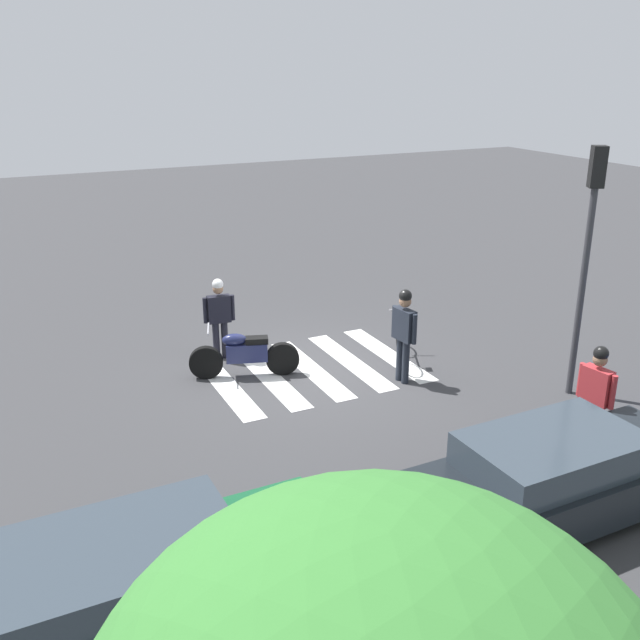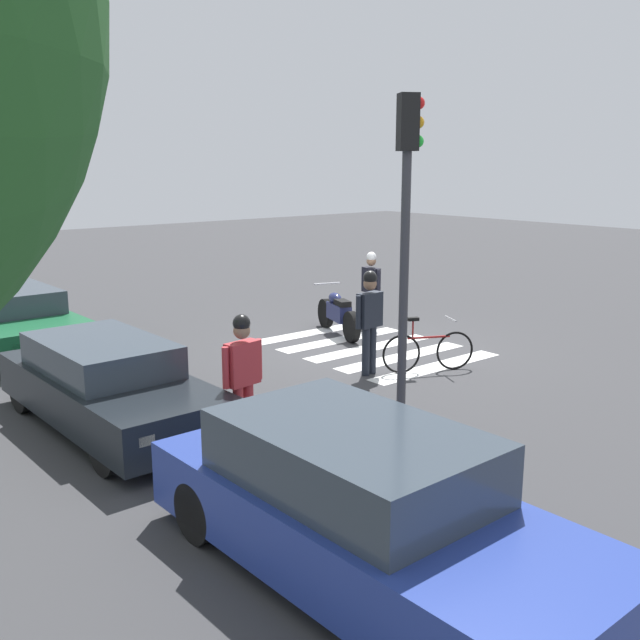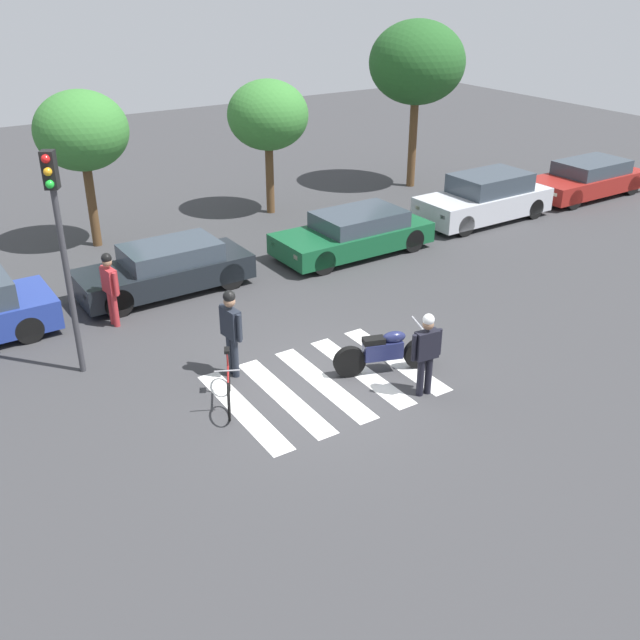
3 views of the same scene
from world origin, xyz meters
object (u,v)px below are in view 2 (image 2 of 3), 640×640
at_px(officer_on_foot, 371,284).
at_px(car_blue_hatchback, 364,509).
at_px(leaning_bicycle, 428,351).
at_px(car_green_compact, 9,319).
at_px(traffic_light_pole, 407,216).
at_px(officer_by_motorcycle, 370,314).
at_px(pedestrian_bystander, 243,370).
at_px(car_black_suv, 108,385).
at_px(police_motorcycle, 338,314).

bearing_deg(officer_on_foot, car_blue_hatchback, 136.35).
height_order(leaning_bicycle, car_green_compact, car_green_compact).
bearing_deg(traffic_light_pole, officer_by_motorcycle, -35.03).
xyz_separation_m(pedestrian_bystander, car_black_suv, (1.75, 1.14, -0.41)).
distance_m(leaning_bicycle, car_black_suv, 5.68).
bearing_deg(officer_on_foot, leaning_bicycle, 152.63).
bearing_deg(pedestrian_bystander, traffic_light_pole, -126.04).
distance_m(officer_by_motorcycle, pedestrian_bystander, 3.75).
xyz_separation_m(officer_on_foot, traffic_light_pole, (-5.34, 4.45, 2.04)).
bearing_deg(pedestrian_bystander, car_green_compact, 6.36).
distance_m(police_motorcycle, leaning_bicycle, 3.27).
distance_m(pedestrian_bystander, car_green_compact, 7.38).
distance_m(police_motorcycle, officer_on_foot, 1.22).
relative_size(car_blue_hatchback, car_green_compact, 1.02).
bearing_deg(officer_by_motorcycle, traffic_light_pole, 144.97).
bearing_deg(leaning_bicycle, officer_on_foot, -27.37).
relative_size(car_green_compact, traffic_light_pole, 1.02).
bearing_deg(car_black_suv, traffic_light_pole, -136.44).
relative_size(officer_by_motorcycle, pedestrian_bystander, 1.05).
relative_size(police_motorcycle, car_green_compact, 0.45).
bearing_deg(officer_by_motorcycle, car_green_compact, 35.74).
xyz_separation_m(car_blue_hatchback, traffic_light_pole, (2.13, -2.68, 2.36)).
height_order(car_blue_hatchback, car_green_compact, car_blue_hatchback).
distance_m(officer_on_foot, traffic_light_pole, 7.24).
xyz_separation_m(leaning_bicycle, car_black_suv, (1.00, 5.59, 0.23)).
bearing_deg(officer_by_motorcycle, car_blue_hatchback, 136.38).
height_order(leaning_bicycle, car_black_suv, car_black_suv).
bearing_deg(officer_on_foot, officer_by_motorcycle, 136.29).
bearing_deg(traffic_light_pole, car_black_suv, 43.56).
relative_size(police_motorcycle, car_black_suv, 0.48).
xyz_separation_m(officer_on_foot, car_green_compact, (3.24, 6.99, -0.39)).
distance_m(car_green_compact, traffic_light_pole, 9.27).
height_order(police_motorcycle, pedestrian_bystander, pedestrian_bystander).
bearing_deg(car_black_suv, police_motorcycle, -70.51).
relative_size(officer_on_foot, car_black_suv, 0.39).
relative_size(car_black_suv, car_green_compact, 0.95).
bearing_deg(traffic_light_pole, leaning_bicycle, -53.66).
distance_m(police_motorcycle, officer_by_motorcycle, 3.14).
height_order(car_black_suv, traffic_light_pole, traffic_light_pole).
bearing_deg(police_motorcycle, car_blue_hatchback, 140.59).
relative_size(officer_by_motorcycle, car_blue_hatchback, 0.40).
distance_m(pedestrian_bystander, traffic_light_pole, 2.93).
xyz_separation_m(police_motorcycle, pedestrian_bystander, (-3.95, 5.08, 0.56)).
height_order(police_motorcycle, car_blue_hatchback, car_blue_hatchback).
relative_size(officer_on_foot, pedestrian_bystander, 0.97).
xyz_separation_m(police_motorcycle, car_black_suv, (-2.20, 6.22, 0.15)).
distance_m(police_motorcycle, car_black_suv, 6.60).
height_order(car_green_compact, traffic_light_pole, traffic_light_pole).
height_order(officer_on_foot, officer_by_motorcycle, officer_by_motorcycle).
distance_m(officer_by_motorcycle, traffic_light_pole, 3.67).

